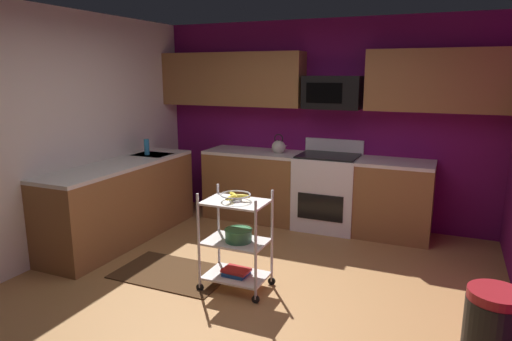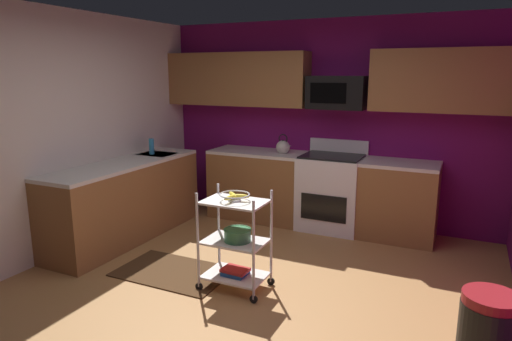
{
  "view_description": "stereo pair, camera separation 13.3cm",
  "coord_description": "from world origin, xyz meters",
  "px_view_note": "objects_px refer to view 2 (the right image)",
  "views": [
    {
      "loc": [
        1.56,
        -3.3,
        1.94
      ],
      "look_at": [
        -0.06,
        0.44,
        1.05
      ],
      "focal_mm": 31.62,
      "sensor_mm": 36.0,
      "label": 1
    },
    {
      "loc": [
        1.68,
        -3.25,
        1.94
      ],
      "look_at": [
        -0.06,
        0.44,
        1.05
      ],
      "focal_mm": 31.62,
      "sensor_mm": 36.0,
      "label": 2
    }
  ],
  "objects_px": {
    "microwave": "(337,93)",
    "mixing_bowl_large": "(238,235)",
    "oven_range": "(331,191)",
    "dish_soap_bottle": "(152,146)",
    "rolling_cart": "(235,241)",
    "fruit_bowl": "(235,196)",
    "book_stack": "(235,272)",
    "kettle": "(283,147)"
  },
  "relations": [
    {
      "from": "book_stack",
      "to": "dish_soap_bottle",
      "type": "xyz_separation_m",
      "value": [
        -1.81,
        1.17,
        0.86
      ]
    },
    {
      "from": "fruit_bowl",
      "to": "mixing_bowl_large",
      "type": "xyz_separation_m",
      "value": [
        0.03,
        0.0,
        -0.36
      ]
    },
    {
      "from": "oven_range",
      "to": "book_stack",
      "type": "height_order",
      "value": "oven_range"
    },
    {
      "from": "dish_soap_bottle",
      "to": "oven_range",
      "type": "bearing_deg",
      "value": 20.67
    },
    {
      "from": "rolling_cart",
      "to": "microwave",
      "type": "bearing_deg",
      "value": 81.14
    },
    {
      "from": "book_stack",
      "to": "mixing_bowl_large",
      "type": "bearing_deg",
      "value": 0.0
    },
    {
      "from": "mixing_bowl_large",
      "to": "rolling_cart",
      "type": "bearing_deg",
      "value": 180.0
    },
    {
      "from": "oven_range",
      "to": "fruit_bowl",
      "type": "distance_m",
      "value": 2.04
    },
    {
      "from": "microwave",
      "to": "mixing_bowl_large",
      "type": "bearing_deg",
      "value": -98.15
    },
    {
      "from": "microwave",
      "to": "mixing_bowl_large",
      "type": "height_order",
      "value": "microwave"
    },
    {
      "from": "oven_range",
      "to": "dish_soap_bottle",
      "type": "distance_m",
      "value": 2.35
    },
    {
      "from": "oven_range",
      "to": "microwave",
      "type": "xyz_separation_m",
      "value": [
        -0.0,
        0.1,
        1.22
      ]
    },
    {
      "from": "kettle",
      "to": "rolling_cart",
      "type": "bearing_deg",
      "value": -80.31
    },
    {
      "from": "microwave",
      "to": "dish_soap_bottle",
      "type": "bearing_deg",
      "value": -156.92
    },
    {
      "from": "oven_range",
      "to": "rolling_cart",
      "type": "distance_m",
      "value": 2.0
    },
    {
      "from": "mixing_bowl_large",
      "to": "book_stack",
      "type": "distance_m",
      "value": 0.36
    },
    {
      "from": "rolling_cart",
      "to": "book_stack",
      "type": "height_order",
      "value": "rolling_cart"
    },
    {
      "from": "mixing_bowl_large",
      "to": "dish_soap_bottle",
      "type": "bearing_deg",
      "value": 147.64
    },
    {
      "from": "book_stack",
      "to": "dish_soap_bottle",
      "type": "bearing_deg",
      "value": 147.26
    },
    {
      "from": "microwave",
      "to": "rolling_cart",
      "type": "xyz_separation_m",
      "value": [
        -0.32,
        -2.08,
        -1.25
      ]
    },
    {
      "from": "mixing_bowl_large",
      "to": "fruit_bowl",
      "type": "bearing_deg",
      "value": -180.0
    },
    {
      "from": "rolling_cart",
      "to": "kettle",
      "type": "bearing_deg",
      "value": 99.69
    },
    {
      "from": "oven_range",
      "to": "dish_soap_bottle",
      "type": "bearing_deg",
      "value": -159.33
    },
    {
      "from": "book_stack",
      "to": "kettle",
      "type": "relative_size",
      "value": 0.95
    },
    {
      "from": "fruit_bowl",
      "to": "book_stack",
      "type": "xyz_separation_m",
      "value": [
        -0.0,
        0.0,
        -0.72
      ]
    },
    {
      "from": "oven_range",
      "to": "fruit_bowl",
      "type": "bearing_deg",
      "value": -99.33
    },
    {
      "from": "oven_range",
      "to": "dish_soap_bottle",
      "type": "xyz_separation_m",
      "value": [
        -2.14,
        -0.81,
        0.54
      ]
    },
    {
      "from": "fruit_bowl",
      "to": "mixing_bowl_large",
      "type": "distance_m",
      "value": 0.36
    },
    {
      "from": "fruit_bowl",
      "to": "kettle",
      "type": "relative_size",
      "value": 1.03
    },
    {
      "from": "microwave",
      "to": "mixing_bowl_large",
      "type": "relative_size",
      "value": 2.78
    },
    {
      "from": "rolling_cart",
      "to": "kettle",
      "type": "distance_m",
      "value": 2.07
    },
    {
      "from": "fruit_bowl",
      "to": "microwave",
      "type": "bearing_deg",
      "value": 81.14
    },
    {
      "from": "dish_soap_bottle",
      "to": "mixing_bowl_large",
      "type": "bearing_deg",
      "value": -32.36
    },
    {
      "from": "book_stack",
      "to": "fruit_bowl",
      "type": "bearing_deg",
      "value": -45.0
    },
    {
      "from": "rolling_cart",
      "to": "book_stack",
      "type": "bearing_deg",
      "value": 180.0
    },
    {
      "from": "rolling_cart",
      "to": "fruit_bowl",
      "type": "distance_m",
      "value": 0.42
    },
    {
      "from": "microwave",
      "to": "kettle",
      "type": "bearing_deg",
      "value": -170.67
    },
    {
      "from": "microwave",
      "to": "rolling_cart",
      "type": "distance_m",
      "value": 2.44
    },
    {
      "from": "microwave",
      "to": "rolling_cart",
      "type": "relative_size",
      "value": 0.77
    },
    {
      "from": "dish_soap_bottle",
      "to": "microwave",
      "type": "bearing_deg",
      "value": 23.08
    },
    {
      "from": "microwave",
      "to": "kettle",
      "type": "distance_m",
      "value": 0.97
    },
    {
      "from": "book_stack",
      "to": "kettle",
      "type": "distance_m",
      "value": 2.17
    }
  ]
}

